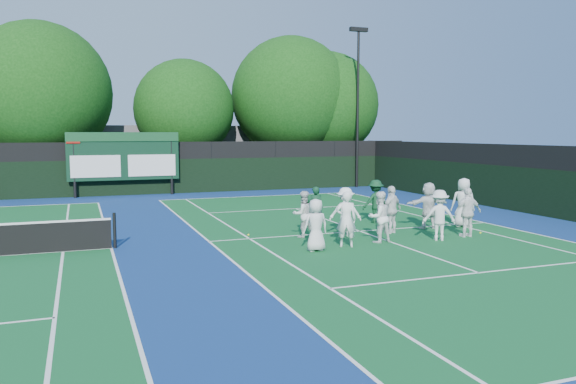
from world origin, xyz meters
name	(u,v)px	position (x,y,z in m)	size (l,w,h in m)	color
ground	(373,236)	(0.00, 0.00, 0.00)	(120.00, 120.00, 0.00)	#16380F
court_apron	(193,243)	(-6.00, 1.00, 0.00)	(34.00, 32.00, 0.01)	navy
near_court	(360,231)	(0.00, 1.00, 0.01)	(11.05, 23.85, 0.01)	#115627
back_fence	(142,171)	(-6.00, 16.00, 1.36)	(34.00, 0.08, 3.00)	black
divider_fence_right	(555,186)	(9.00, 1.00, 1.36)	(0.08, 32.00, 3.00)	black
scoreboard	(124,157)	(-7.01, 15.59, 2.19)	(6.00, 0.21, 3.55)	black
clubhouse	(187,154)	(-2.00, 24.00, 2.00)	(18.00, 6.00, 4.00)	slate
light_pole_right	(358,89)	(7.50, 15.70, 6.30)	(1.20, 0.30, 10.12)	black
tree_b	(42,97)	(-11.21, 19.58, 5.64)	(8.25, 8.25, 9.98)	black
tree_c	(186,112)	(-2.77, 19.58, 4.85)	(6.34, 6.34, 8.18)	black
tree_d	(293,100)	(4.53, 19.58, 5.76)	(8.11, 8.11, 10.02)	black
tree_e	(327,108)	(7.11, 19.58, 5.27)	(7.35, 7.35, 9.13)	black
tennis_ball_0	(353,237)	(-0.77, 0.01, 0.03)	(0.07, 0.07, 0.07)	yellow
tennis_ball_1	(374,220)	(1.71, 3.06, 0.03)	(0.07, 0.07, 0.07)	yellow
tennis_ball_2	(480,233)	(3.76, -0.88, 0.03)	(0.07, 0.07, 0.07)	yellow
tennis_ball_3	(248,235)	(-3.98, 1.59, 0.03)	(0.07, 0.07, 0.07)	yellow
tennis_ball_4	(378,216)	(2.35, 3.86, 0.03)	(0.07, 0.07, 0.07)	yellow
player_front_0	(316,225)	(-2.80, -1.52, 0.79)	(0.77, 0.50, 1.57)	silver
player_front_1	(346,219)	(-1.69, -1.31, 0.87)	(0.64, 0.42, 1.74)	white
player_front_2	(379,217)	(-0.36, -1.00, 0.83)	(0.80, 0.63, 1.65)	white
player_front_3	(439,215)	(1.63, -1.41, 0.84)	(1.08, 0.62, 1.67)	silver
player_front_4	(468,212)	(2.92, -1.22, 0.85)	(0.99, 0.41, 1.69)	white
player_back_0	(303,214)	(-2.32, 0.68, 0.79)	(0.77, 0.60, 1.58)	silver
player_back_1	(345,212)	(-0.90, 0.35, 0.84)	(1.08, 0.62, 1.67)	white
player_back_2	(392,210)	(0.86, 0.28, 0.84)	(0.99, 0.41, 1.69)	white
player_back_3	(428,206)	(2.64, 0.66, 0.86)	(1.60, 0.51, 1.72)	silver
player_back_4	(463,203)	(4.10, 0.54, 0.92)	(0.90, 0.59, 1.84)	silver
coach_left	(315,208)	(-1.26, 2.10, 0.78)	(0.57, 0.37, 1.56)	#0E3620
coach_right	(376,201)	(1.47, 2.49, 0.85)	(1.10, 0.63, 1.70)	#103B1F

